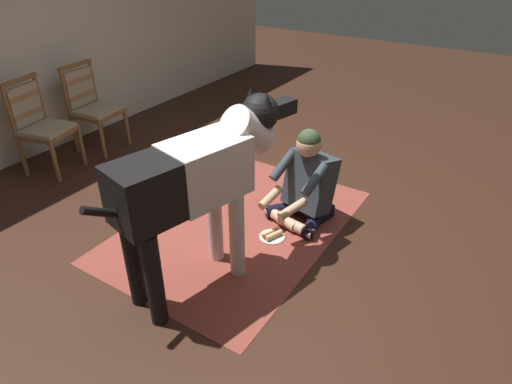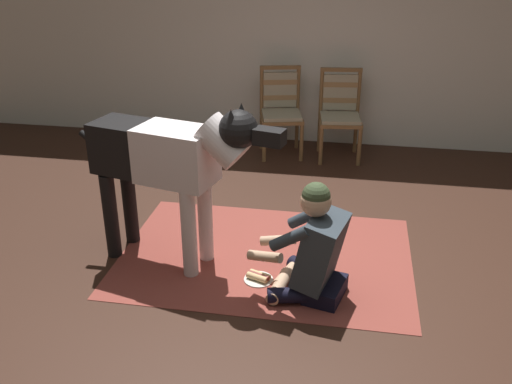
{
  "view_description": "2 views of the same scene",
  "coord_description": "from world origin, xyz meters",
  "views": [
    {
      "loc": [
        -2.66,
        -1.61,
        2.25
      ],
      "look_at": [
        -0.18,
        -0.04,
        0.5
      ],
      "focal_mm": 31.02,
      "sensor_mm": 36.0,
      "label": 1
    },
    {
      "loc": [
        0.56,
        -3.6,
        2.37
      ],
      "look_at": [
        -0.07,
        -0.02,
        0.68
      ],
      "focal_mm": 39.89,
      "sensor_mm": 36.0,
      "label": 2
    }
  ],
  "objects": [
    {
      "name": "dining_chair_left_of_pair",
      "position": [
        -0.24,
        2.58,
        0.54
      ],
      "size": [
        0.55,
        0.55,
        0.98
      ],
      "color": "brown",
      "rests_on": "ground"
    },
    {
      "name": "back_wall",
      "position": [
        0.0,
        3.06,
        1.3
      ],
      "size": [
        9.23,
        0.1,
        2.6
      ],
      "primitive_type": "cube",
      "color": "silver",
      "rests_on": "ground"
    },
    {
      "name": "hot_dog_on_plate",
      "position": [
        -0.03,
        -0.1,
        0.03
      ],
      "size": [
        0.22,
        0.22,
        0.06
      ],
      "color": "silver",
      "rests_on": "ground"
    },
    {
      "name": "large_dog",
      "position": [
        -0.72,
        0.06,
        0.85
      ],
      "size": [
        1.65,
        0.58,
        1.31
      ],
      "color": "silver",
      "rests_on": "ground"
    },
    {
      "name": "person_sitting_on_floor",
      "position": [
        0.37,
        -0.2,
        0.36
      ],
      "size": [
        0.72,
        0.58,
        0.86
      ],
      "color": "black",
      "rests_on": "ground"
    },
    {
      "name": "area_rug",
      "position": [
        -0.04,
        0.25,
        0.0
      ],
      "size": [
        2.28,
        1.61,
        0.01
      ],
      "primitive_type": "cube",
      "color": "brown",
      "rests_on": "ground"
    },
    {
      "name": "ground_plane",
      "position": [
        0.0,
        0.0,
        0.0
      ],
      "size": [
        15.97,
        15.97,
        0.0
      ],
      "primitive_type": "plane",
      "color": "#371E14"
    },
    {
      "name": "dining_chair_right_of_pair",
      "position": [
        0.42,
        2.58,
        0.54
      ],
      "size": [
        0.51,
        0.51,
        0.98
      ],
      "color": "brown",
      "rests_on": "ground"
    }
  ]
}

